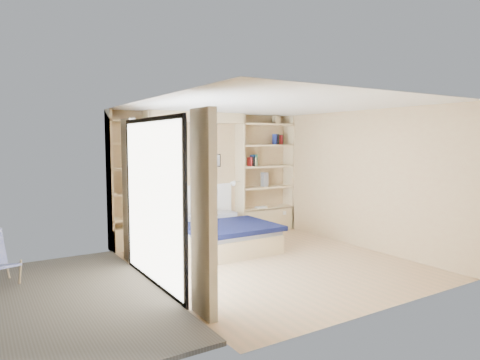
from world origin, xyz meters
TOP-DOWN VIEW (x-y plane):
  - ground at (0.00, 0.00)m, footprint 4.50×4.50m
  - room_shell at (-0.39, 1.52)m, footprint 4.50×4.50m
  - bed at (-0.22, 1.26)m, footprint 1.57×1.95m
  - photo_gallery at (-0.45, 2.22)m, footprint 1.48×0.02m
  - reading_lamps at (-0.30, 2.00)m, footprint 1.92×0.12m
  - shelf_decor at (1.06, 2.07)m, footprint 3.49×0.23m
  - deck at (-3.60, 0.00)m, footprint 3.20×4.00m

SIDE VIEW (x-z plane):
  - ground at x=0.00m, z-range 0.00..0.00m
  - deck at x=-3.60m, z-range -0.03..0.03m
  - bed at x=-0.22m, z-range -0.27..0.80m
  - room_shell at x=-0.39m, z-range -1.17..3.33m
  - reading_lamps at x=-0.30m, z-range 1.03..1.17m
  - photo_gallery at x=-0.45m, z-range 1.19..2.01m
  - shelf_decor at x=1.06m, z-range 0.67..2.70m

